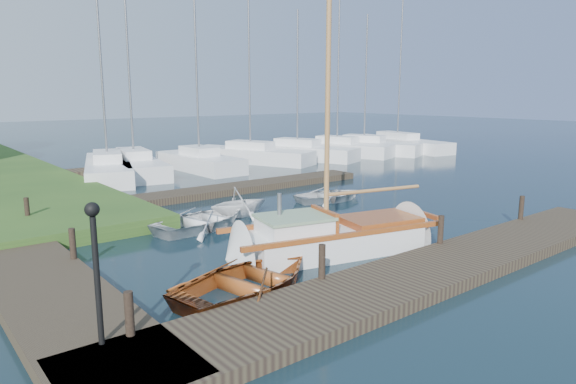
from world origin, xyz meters
TOP-DOWN VIEW (x-y plane):
  - ground at (0.00, 0.00)m, footprint 160.00×160.00m
  - near_dock at (0.00, -6.00)m, footprint 18.00×2.20m
  - left_dock at (-8.00, 2.00)m, footprint 2.20×18.00m
  - far_dock at (2.00, 6.50)m, footprint 14.00×1.60m
  - pontoon at (10.00, 16.00)m, footprint 30.00×1.60m
  - mooring_post_0 at (-7.50, -5.00)m, footprint 0.16×0.16m
  - mooring_post_1 at (-3.00, -5.00)m, footprint 0.16×0.16m
  - mooring_post_2 at (1.50, -5.00)m, footprint 0.16×0.16m
  - mooring_post_3 at (6.00, -5.00)m, footprint 0.16×0.16m
  - mooring_post_4 at (-7.00, 0.00)m, footprint 0.16×0.16m
  - mooring_post_5 at (-7.00, 5.00)m, footprint 0.16×0.16m
  - lamp_post at (-8.00, -5.00)m, footprint 0.24×0.24m
  - sailboat at (-0.64, -3.05)m, footprint 7.41×3.53m
  - dinghy at (-4.34, -4.05)m, footprint 4.37×3.49m
  - tender_a at (-2.37, 1.62)m, footprint 4.10×3.29m
  - tender_b at (-0.47, 2.29)m, footprint 2.36×2.06m
  - tender_c at (4.11, 2.29)m, footprint 3.42×2.67m
  - marina_boat_0 at (-1.07, 14.24)m, footprint 4.88×9.13m
  - marina_boat_1 at (0.54, 14.60)m, footprint 3.73×8.65m
  - marina_boat_2 at (4.11, 13.56)m, footprint 2.31×7.01m
  - marina_boat_3 at (8.45, 14.57)m, footprint 5.39×8.77m
  - marina_boat_4 at (12.07, 14.11)m, footprint 5.08×8.81m
  - marina_boat_5 at (15.71, 13.93)m, footprint 4.79×8.50m
  - marina_boat_6 at (18.08, 13.46)m, footprint 5.16×8.68m
  - marina_boat_7 at (22.27, 13.74)m, footprint 3.53×10.42m

SIDE VIEW (x-z plane):
  - ground at x=0.00m, z-range 0.00..0.00m
  - near_dock at x=0.00m, z-range 0.00..0.30m
  - left_dock at x=-8.00m, z-range 0.00..0.30m
  - far_dock at x=2.00m, z-range 0.00..0.30m
  - pontoon at x=10.00m, z-range 0.00..0.30m
  - tender_c at x=4.11m, z-range 0.00..0.65m
  - sailboat at x=-0.64m, z-range -4.57..5.26m
  - tender_a at x=-2.37m, z-range 0.00..0.75m
  - dinghy at x=-4.34m, z-range 0.00..0.81m
  - marina_boat_4 at x=12.07m, z-range -4.40..5.52m
  - marina_boat_6 at x=18.08m, z-range -4.48..5.61m
  - marina_boat_0 at x=-1.07m, z-range -4.83..5.96m
  - marina_boat_3 at x=8.45m, z-range -5.08..6.22m
  - marina_boat_7 at x=22.27m, z-range -5.64..6.78m
  - marina_boat_5 at x=15.71m, z-range -5.04..6.18m
  - marina_boat_1 at x=0.54m, z-range -5.18..6.32m
  - marina_boat_2 at x=4.11m, z-range -4.99..6.14m
  - tender_b at x=-0.47m, z-range 0.00..1.21m
  - mooring_post_0 at x=-7.50m, z-range 0.30..1.10m
  - mooring_post_1 at x=-3.00m, z-range 0.30..1.10m
  - mooring_post_2 at x=1.50m, z-range 0.30..1.10m
  - mooring_post_3 at x=6.00m, z-range 0.30..1.10m
  - mooring_post_4 at x=-7.00m, z-range 0.30..1.10m
  - mooring_post_5 at x=-7.00m, z-range 0.30..1.10m
  - lamp_post at x=-8.00m, z-range 0.65..3.09m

